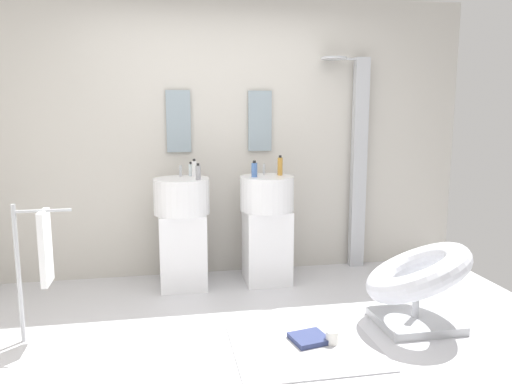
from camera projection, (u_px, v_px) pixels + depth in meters
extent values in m
cube|color=silver|center=(249.00, 350.00, 3.26)|extent=(4.80, 3.60, 0.04)
cube|color=beige|center=(219.00, 137.00, 4.65)|extent=(4.80, 0.10, 2.60)
cube|color=white|center=(183.00, 250.00, 4.34)|extent=(0.40, 0.40, 0.67)
cylinder|color=white|center=(182.00, 196.00, 4.26)|extent=(0.48, 0.48, 0.31)
cylinder|color=#B7BABF|center=(180.00, 171.00, 4.35)|extent=(0.02, 0.02, 0.10)
cube|color=white|center=(267.00, 246.00, 4.47)|extent=(0.40, 0.40, 0.67)
cylinder|color=white|center=(267.00, 193.00, 4.39)|extent=(0.48, 0.48, 0.31)
cylinder|color=#B7BABF|center=(264.00, 169.00, 4.49)|extent=(0.02, 0.02, 0.10)
cube|color=#8C9EA8|center=(178.00, 121.00, 4.48)|extent=(0.22, 0.03, 0.56)
cube|color=#8C9EA8|center=(260.00, 121.00, 4.62)|extent=(0.22, 0.03, 0.56)
cube|color=#B7BABF|center=(359.00, 165.00, 4.82)|extent=(0.14, 0.08, 2.05)
cylinder|color=#B7BABF|center=(348.00, 59.00, 4.61)|extent=(0.30, 0.02, 0.02)
cylinder|color=#B7BABF|center=(334.00, 58.00, 4.55)|extent=(0.24, 0.24, 0.02)
cube|color=#B7BABF|center=(415.00, 320.00, 3.60)|extent=(0.56, 0.50, 0.06)
cylinder|color=#B7BABF|center=(416.00, 298.00, 3.57)|extent=(0.05, 0.05, 0.34)
torus|color=silver|center=(418.00, 272.00, 3.54)|extent=(1.05, 1.05, 0.49)
cylinder|color=#B7BABF|center=(18.00, 274.00, 3.26)|extent=(0.03, 0.03, 0.95)
cylinder|color=#B7BABF|center=(43.00, 211.00, 3.23)|extent=(0.36, 0.02, 0.02)
cube|color=white|center=(45.00, 248.00, 3.27)|extent=(0.04, 0.22, 0.50)
cube|color=#B2B2B7|center=(305.00, 348.00, 3.24)|extent=(0.95, 0.80, 0.01)
cube|color=navy|center=(309.00, 338.00, 3.32)|extent=(0.27, 0.26, 0.03)
cylinder|color=white|center=(332.00, 337.00, 3.28)|extent=(0.08, 0.08, 0.09)
cylinder|color=silver|center=(191.00, 170.00, 4.39)|extent=(0.04, 0.04, 0.11)
cylinder|color=black|center=(191.00, 163.00, 4.38)|extent=(0.02, 0.02, 0.02)
cylinder|color=#4C72B7|center=(254.00, 170.00, 4.31)|extent=(0.05, 0.05, 0.12)
cylinder|color=black|center=(254.00, 162.00, 4.30)|extent=(0.03, 0.03, 0.02)
cylinder|color=#99999E|center=(198.00, 173.00, 4.15)|extent=(0.04, 0.04, 0.12)
cylinder|color=black|center=(198.00, 165.00, 4.13)|extent=(0.02, 0.02, 0.02)
cylinder|color=#C68C38|center=(280.00, 166.00, 4.42)|extent=(0.05, 0.05, 0.16)
cylinder|color=black|center=(280.00, 156.00, 4.41)|extent=(0.03, 0.03, 0.02)
cylinder|color=white|center=(194.00, 169.00, 4.34)|extent=(0.04, 0.04, 0.14)
cylinder|color=black|center=(194.00, 160.00, 4.33)|extent=(0.02, 0.02, 0.02)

